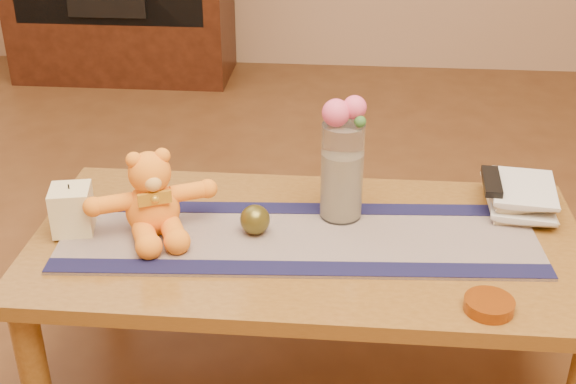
# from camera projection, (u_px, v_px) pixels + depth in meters

# --- Properties ---
(floor) EXTENTS (5.50, 5.50, 0.00)m
(floor) POSITION_uv_depth(u_px,v_px,m) (306.00, 374.00, 2.12)
(floor) COLOR #563218
(floor) RESTS_ON ground
(coffee_table_top) EXTENTS (1.40, 0.70, 0.04)m
(coffee_table_top) POSITION_uv_depth(u_px,v_px,m) (308.00, 245.00, 1.92)
(coffee_table_top) COLOR brown
(coffee_table_top) RESTS_ON floor
(table_leg_fl) EXTENTS (0.07, 0.07, 0.41)m
(table_leg_fl) POSITION_uv_depth(u_px,v_px,m) (35.00, 375.00, 1.82)
(table_leg_fl) COLOR brown
(table_leg_fl) RESTS_ON floor
(table_leg_bl) EXTENTS (0.07, 0.07, 0.41)m
(table_leg_bl) POSITION_uv_depth(u_px,v_px,m) (106.00, 248.00, 2.33)
(table_leg_bl) COLOR brown
(table_leg_bl) RESTS_ON floor
(table_leg_br) EXTENTS (0.07, 0.07, 0.41)m
(table_leg_br) POSITION_uv_depth(u_px,v_px,m) (528.00, 267.00, 2.23)
(table_leg_br) COLOR brown
(table_leg_br) RESTS_ON floor
(persian_runner) EXTENTS (1.22, 0.43, 0.01)m
(persian_runner) POSITION_uv_depth(u_px,v_px,m) (299.00, 238.00, 1.90)
(persian_runner) COLOR #1A1C4A
(persian_runner) RESTS_ON coffee_table_top
(runner_border_near) EXTENTS (1.20, 0.14, 0.00)m
(runner_border_near) POSITION_uv_depth(u_px,v_px,m) (298.00, 268.00, 1.77)
(runner_border_near) COLOR #121236
(runner_border_near) RESTS_ON persian_runner
(runner_border_far) EXTENTS (1.20, 0.14, 0.00)m
(runner_border_far) POSITION_uv_depth(u_px,v_px,m) (300.00, 208.00, 2.03)
(runner_border_far) COLOR #121236
(runner_border_far) RESTS_ON persian_runner
(teddy_bear) EXTENTS (0.39, 0.36, 0.21)m
(teddy_bear) POSITION_uv_depth(u_px,v_px,m) (151.00, 193.00, 1.88)
(teddy_bear) COLOR orange
(teddy_bear) RESTS_ON persian_runner
(pillar_candle) EXTENTS (0.12, 0.12, 0.12)m
(pillar_candle) POSITION_uv_depth(u_px,v_px,m) (72.00, 209.00, 1.90)
(pillar_candle) COLOR beige
(pillar_candle) RESTS_ON persian_runner
(candle_wick) EXTENTS (0.00, 0.00, 0.01)m
(candle_wick) POSITION_uv_depth(u_px,v_px,m) (69.00, 187.00, 1.87)
(candle_wick) COLOR black
(candle_wick) RESTS_ON pillar_candle
(glass_vase) EXTENTS (0.11, 0.11, 0.26)m
(glass_vase) POSITION_uv_depth(u_px,v_px,m) (342.00, 171.00, 1.93)
(glass_vase) COLOR silver
(glass_vase) RESTS_ON persian_runner
(potpourri_fill) EXTENTS (0.09, 0.09, 0.18)m
(potpourri_fill) POSITION_uv_depth(u_px,v_px,m) (341.00, 185.00, 1.95)
(potpourri_fill) COLOR beige
(potpourri_fill) RESTS_ON glass_vase
(rose_left) EXTENTS (0.07, 0.07, 0.07)m
(rose_left) POSITION_uv_depth(u_px,v_px,m) (336.00, 113.00, 1.85)
(rose_left) COLOR #E9527F
(rose_left) RESTS_ON glass_vase
(rose_right) EXTENTS (0.06, 0.06, 0.06)m
(rose_right) POSITION_uv_depth(u_px,v_px,m) (355.00, 107.00, 1.85)
(rose_right) COLOR #E9527F
(rose_right) RESTS_ON glass_vase
(blue_flower_back) EXTENTS (0.04, 0.04, 0.04)m
(blue_flower_back) POSITION_uv_depth(u_px,v_px,m) (348.00, 109.00, 1.89)
(blue_flower_back) COLOR #5461B6
(blue_flower_back) RESTS_ON glass_vase
(blue_flower_side) EXTENTS (0.04, 0.04, 0.04)m
(blue_flower_side) POSITION_uv_depth(u_px,v_px,m) (332.00, 114.00, 1.88)
(blue_flower_side) COLOR #5461B6
(blue_flower_side) RESTS_ON glass_vase
(leaf_sprig) EXTENTS (0.03, 0.03, 0.03)m
(leaf_sprig) POSITION_uv_depth(u_px,v_px,m) (360.00, 122.00, 1.84)
(leaf_sprig) COLOR #33662D
(leaf_sprig) RESTS_ON glass_vase
(bronze_ball) EXTENTS (0.08, 0.08, 0.08)m
(bronze_ball) POSITION_uv_depth(u_px,v_px,m) (255.00, 220.00, 1.90)
(bronze_ball) COLOR #524B1B
(bronze_ball) RESTS_ON persian_runner
(book_bottom) EXTENTS (0.17, 0.23, 0.02)m
(book_bottom) POSITION_uv_depth(u_px,v_px,m) (488.00, 204.00, 2.04)
(book_bottom) COLOR beige
(book_bottom) RESTS_ON coffee_table_top
(book_lower) EXTENTS (0.20, 0.25, 0.02)m
(book_lower) POSITION_uv_depth(u_px,v_px,m) (491.00, 199.00, 2.03)
(book_lower) COLOR beige
(book_lower) RESTS_ON book_bottom
(book_upper) EXTENTS (0.17, 0.23, 0.02)m
(book_upper) POSITION_uv_depth(u_px,v_px,m) (487.00, 191.00, 2.03)
(book_upper) COLOR beige
(book_upper) RESTS_ON book_lower
(book_top) EXTENTS (0.19, 0.24, 0.02)m
(book_top) POSITION_uv_depth(u_px,v_px,m) (492.00, 186.00, 2.01)
(book_top) COLOR beige
(book_top) RESTS_ON book_upper
(tv_remote) EXTENTS (0.06, 0.16, 0.02)m
(tv_remote) POSITION_uv_depth(u_px,v_px,m) (492.00, 181.00, 2.00)
(tv_remote) COLOR black
(tv_remote) RESTS_ON book_top
(amber_dish) EXTENTS (0.12, 0.12, 0.03)m
(amber_dish) POSITION_uv_depth(u_px,v_px,m) (489.00, 305.00, 1.63)
(amber_dish) COLOR #BF5914
(amber_dish) RESTS_ON coffee_table_top
(stereo_lower) EXTENTS (0.42, 0.28, 0.12)m
(stereo_lower) POSITION_uv_depth(u_px,v_px,m) (114.00, 0.00, 4.06)
(stereo_lower) COLOR black
(stereo_lower) RESTS_ON media_cabinet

